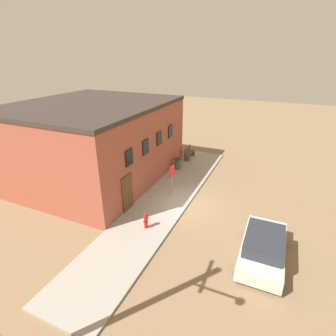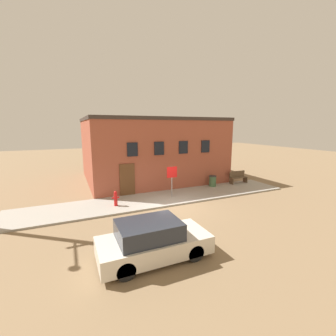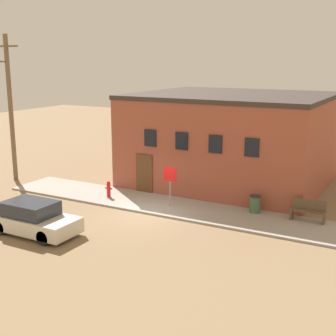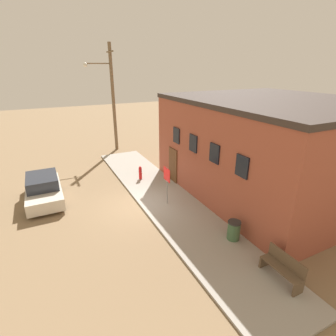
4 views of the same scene
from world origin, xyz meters
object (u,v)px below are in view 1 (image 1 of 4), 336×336
(bench, at_px, (189,153))
(parked_car, at_px, (263,247))
(trash_bin, at_px, (178,164))
(stop_sign, at_px, (172,175))
(fire_hydrant, at_px, (146,220))

(bench, bearing_deg, parked_car, -144.94)
(bench, height_order, trash_bin, bench)
(stop_sign, distance_m, bench, 6.61)
(stop_sign, relative_size, bench, 1.33)
(trash_bin, relative_size, parked_car, 0.21)
(stop_sign, distance_m, parked_car, 6.75)
(parked_car, bearing_deg, stop_sign, 59.14)
(bench, bearing_deg, trash_bin, -179.35)
(stop_sign, bearing_deg, bench, 10.38)
(stop_sign, relative_size, parked_car, 0.51)
(trash_bin, height_order, parked_car, parked_car)
(bench, bearing_deg, fire_hydrant, -172.59)
(fire_hydrant, xyz_separation_m, trash_bin, (7.58, 1.28, -0.02))
(fire_hydrant, relative_size, stop_sign, 0.43)
(trash_bin, bearing_deg, parked_car, -136.99)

